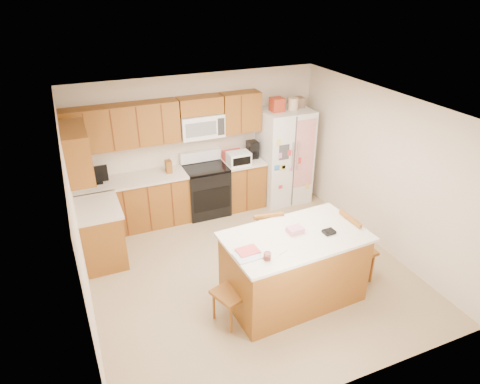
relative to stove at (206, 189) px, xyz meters
name	(u,v)px	position (x,y,z in m)	size (l,w,h in m)	color
ground	(248,270)	(0.00, -1.94, -0.47)	(4.50, 4.50, 0.00)	tan
room_shell	(249,184)	(0.00, -1.94, 0.97)	(4.60, 4.60, 2.52)	beige
cabinetry	(152,179)	(-0.98, -0.15, 0.44)	(3.36, 1.56, 2.15)	brown
stove	(206,189)	(0.00, 0.00, 0.00)	(0.76, 0.65, 1.13)	black
refrigerator	(284,155)	(1.57, -0.06, 0.45)	(0.90, 0.79, 2.04)	white
island	(294,267)	(0.31, -2.72, 0.03)	(1.89, 1.17, 1.09)	brown
windsor_chair_left	(232,292)	(-0.61, -2.79, -0.03)	(0.50, 0.51, 0.95)	brown
windsor_chair_back	(265,242)	(0.22, -2.01, 0.02)	(0.52, 0.50, 1.05)	brown
windsor_chair_right	(355,249)	(1.32, -2.69, 0.03)	(0.45, 0.47, 1.07)	brown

